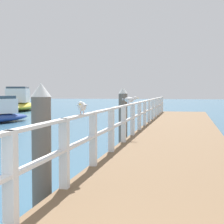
% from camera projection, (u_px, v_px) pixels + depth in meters
% --- Properties ---
extents(pier_deck, '(2.80, 24.46, 0.37)m').
position_uv_depth(pier_deck, '(178.00, 136.00, 13.08)').
color(pier_deck, brown).
rests_on(pier_deck, ground_plane).
extents(pier_railing, '(0.12, 22.98, 0.98)m').
position_uv_depth(pier_railing, '(139.00, 112.00, 13.29)').
color(pier_railing, white).
rests_on(pier_railing, pier_deck).
extents(dock_piling_near, '(0.29, 0.29, 1.84)m').
position_uv_depth(dock_piling_near, '(42.00, 146.00, 5.50)').
color(dock_piling_near, '#6B6056').
rests_on(dock_piling_near, ground_plane).
extents(dock_piling_far, '(0.29, 0.29, 1.84)m').
position_uv_depth(dock_piling_far, '(123.00, 116.00, 12.25)').
color(dock_piling_far, '#6B6056').
rests_on(dock_piling_far, ground_plane).
extents(seagull_foreground, '(0.21, 0.48, 0.21)m').
position_uv_depth(seagull_foreground, '(82.00, 106.00, 6.16)').
color(seagull_foreground, white).
rests_on(seagull_foreground, pier_railing).
extents(seagull_background, '(0.48, 0.19, 0.21)m').
position_uv_depth(seagull_background, '(130.00, 99.00, 11.02)').
color(seagull_background, white).
rests_on(seagull_background, pier_railing).
extents(boat_3, '(4.76, 8.12, 2.08)m').
position_uv_depth(boat_3, '(19.00, 103.00, 33.63)').
color(boat_3, gold).
rests_on(boat_3, ground_plane).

